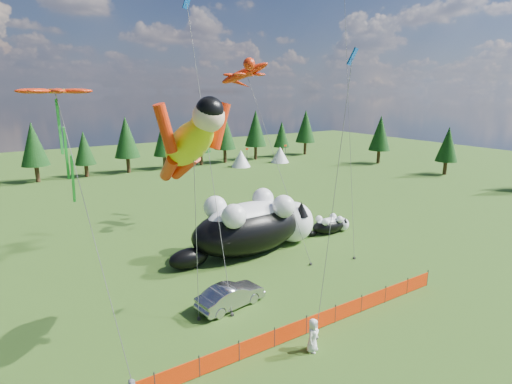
% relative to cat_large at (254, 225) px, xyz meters
% --- Properties ---
extents(ground, '(160.00, 160.00, 0.00)m').
position_rel_cat_large_xyz_m(ground, '(-4.64, -7.90, -2.18)').
color(ground, '#15370A').
rests_on(ground, ground).
extents(safety_fence, '(22.06, 0.06, 1.10)m').
position_rel_cat_large_xyz_m(safety_fence, '(-4.64, -10.90, -1.67)').
color(safety_fence, '#262626').
rests_on(safety_fence, ground).
extents(tree_line, '(90.00, 4.00, 8.00)m').
position_rel_cat_large_xyz_m(tree_line, '(-4.64, 37.10, 1.82)').
color(tree_line, black).
rests_on(tree_line, ground).
extents(festival_tents, '(50.00, 3.20, 2.80)m').
position_rel_cat_large_xyz_m(festival_tents, '(6.36, 32.10, -0.78)').
color(festival_tents, white).
rests_on(festival_tents, ground).
extents(cat_large, '(12.69, 4.78, 4.58)m').
position_rel_cat_large_xyz_m(cat_large, '(0.00, 0.00, 0.00)').
color(cat_large, black).
rests_on(cat_large, ground).
extents(cat_small, '(4.41, 1.81, 1.59)m').
position_rel_cat_large_xyz_m(cat_small, '(7.94, -0.05, -1.42)').
color(cat_small, black).
rests_on(cat_small, ground).
extents(car, '(4.38, 2.14, 1.38)m').
position_rel_cat_large_xyz_m(car, '(-5.61, -6.39, -1.49)').
color(car, '#A9A8AD').
rests_on(car, ground).
extents(spectator_e, '(0.99, 0.87, 1.70)m').
position_rel_cat_large_xyz_m(spectator_e, '(-4.24, -12.13, -1.33)').
color(spectator_e, white).
rests_on(spectator_e, ground).
extents(superhero_kite, '(4.66, 5.10, 12.44)m').
position_rel_cat_large_xyz_m(superhero_kite, '(-8.84, -8.76, 7.82)').
color(superhero_kite, yellow).
rests_on(superhero_kite, ground).
extents(gecko_kite, '(6.51, 13.81, 17.00)m').
position_rel_cat_large_xyz_m(gecko_kite, '(2.60, 5.76, 11.56)').
color(gecko_kite, red).
rests_on(gecko_kite, ground).
extents(flower_kite, '(3.56, 5.36, 12.64)m').
position_rel_cat_large_xyz_m(flower_kite, '(-13.68, -7.54, 9.89)').
color(flower_kite, red).
rests_on(flower_kite, ground).
extents(diamond_kite_a, '(1.48, 7.33, 18.71)m').
position_rel_cat_large_xyz_m(diamond_kite_a, '(-5.16, -0.86, 14.18)').
color(diamond_kite_a, '#0B49AB').
rests_on(diamond_kite_a, ground).
extents(diamond_kite_c, '(3.08, 1.44, 14.68)m').
position_rel_cat_large_xyz_m(diamond_kite_c, '(-1.11, -10.55, 11.21)').
color(diamond_kite_c, '#0B49AB').
rests_on(diamond_kite_c, ground).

